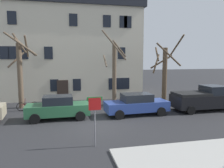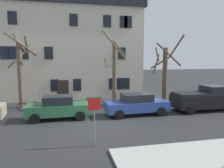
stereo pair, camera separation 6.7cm
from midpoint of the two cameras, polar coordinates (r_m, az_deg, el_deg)
name	(u,v)px [view 1 (the left image)]	position (r m, az deg, el deg)	size (l,w,h in m)	color
ground_plane	(96,126)	(14.25, -4.25, -10.83)	(120.00, 120.00, 0.00)	#2D2D30
building_main	(69,47)	(25.67, -11.39, 9.57)	(15.99, 7.49, 11.02)	beige
tree_bare_near	(20,71)	(19.99, -23.03, 3.27)	(2.66, 2.69, 6.34)	brown
tree_bare_mid	(114,72)	(19.35, 0.48, 3.22)	(2.31, 2.21, 6.65)	brown
tree_bare_far	(165,71)	(21.14, 13.58, 3.30)	(2.69, 2.69, 6.44)	brown
car_green_sedan	(58,107)	(15.91, -14.11, -6.01)	(4.39, 1.97, 1.66)	#2D6B42
car_blue_sedan	(137,104)	(16.66, 6.36, -5.30)	(4.87, 2.14, 1.63)	#2D4799
pickup_truck_black	(204,99)	(19.40, 22.87, -3.57)	(5.16, 2.26, 2.04)	black
street_sign_pole	(95,112)	(10.62, -4.73, -7.29)	(0.76, 0.07, 2.46)	slate
bicycle_leaning	(28,106)	(19.26, -21.36, -5.44)	(1.75, 0.22, 1.03)	black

